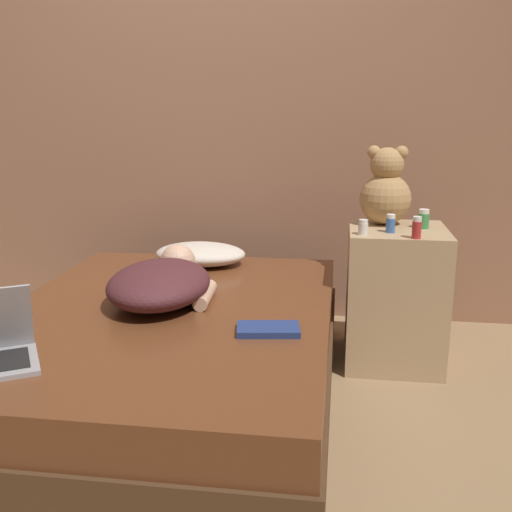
# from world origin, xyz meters

# --- Properties ---
(ground_plane) EXTENTS (12.00, 12.00, 0.00)m
(ground_plane) POSITION_xyz_m (0.00, 0.00, 0.00)
(ground_plane) COLOR #937551
(wall_back) EXTENTS (8.00, 0.06, 2.60)m
(wall_back) POSITION_xyz_m (0.00, 1.21, 1.30)
(wall_back) COLOR #996B51
(wall_back) RESTS_ON ground_plane
(bed) EXTENTS (1.36, 1.86, 0.41)m
(bed) POSITION_xyz_m (0.00, 0.00, 0.21)
(bed) COLOR #4C331E
(bed) RESTS_ON ground_plane
(nightstand) EXTENTS (0.46, 0.48, 0.66)m
(nightstand) POSITION_xyz_m (0.97, 0.57, 0.33)
(nightstand) COLOR tan
(nightstand) RESTS_ON ground_plane
(pillow) EXTENTS (0.47, 0.34, 0.11)m
(pillow) POSITION_xyz_m (-0.03, 0.72, 0.47)
(pillow) COLOR beige
(pillow) RESTS_ON bed
(person_lying) EXTENTS (0.46, 0.76, 0.17)m
(person_lying) POSITION_xyz_m (-0.05, 0.11, 0.50)
(person_lying) COLOR #4C2328
(person_lying) RESTS_ON bed
(teddy_bear) EXTENTS (0.25, 0.25, 0.38)m
(teddy_bear) POSITION_xyz_m (0.91, 0.68, 0.83)
(teddy_bear) COLOR tan
(teddy_bear) RESTS_ON nightstand
(bottle_blue) EXTENTS (0.04, 0.04, 0.08)m
(bottle_blue) POSITION_xyz_m (0.92, 0.48, 0.71)
(bottle_blue) COLOR #3866B2
(bottle_blue) RESTS_ON nightstand
(bottle_white) EXTENTS (0.04, 0.04, 0.07)m
(bottle_white) POSITION_xyz_m (0.80, 0.41, 0.70)
(bottle_white) COLOR white
(bottle_white) RESTS_ON nightstand
(bottle_red) EXTENTS (0.04, 0.04, 0.10)m
(bottle_red) POSITION_xyz_m (1.03, 0.36, 0.71)
(bottle_red) COLOR #B72D2D
(bottle_red) RESTS_ON nightstand
(bottle_green) EXTENTS (0.05, 0.05, 0.09)m
(bottle_green) POSITION_xyz_m (1.09, 0.60, 0.71)
(bottle_green) COLOR #3D8E4C
(bottle_green) RESTS_ON nightstand
(book) EXTENTS (0.25, 0.17, 0.02)m
(book) POSITION_xyz_m (0.45, -0.20, 0.43)
(book) COLOR navy
(book) RESTS_ON bed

